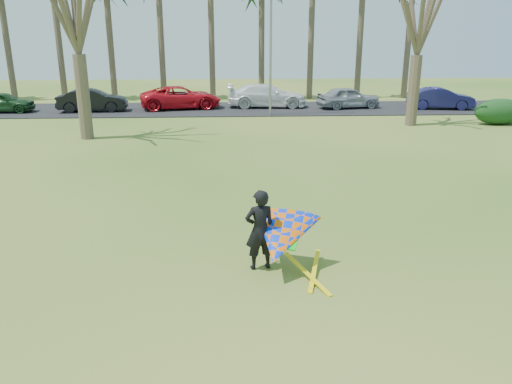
{
  "coord_description": "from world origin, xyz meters",
  "views": [
    {
      "loc": [
        -0.68,
        -10.73,
        5.16
      ],
      "look_at": [
        0.0,
        2.0,
        1.1
      ],
      "focal_mm": 35.0,
      "sensor_mm": 36.0,
      "label": 1
    }
  ],
  "objects_px": {
    "car_0": "(3,102)",
    "car_4": "(348,97)",
    "car_3": "(267,96)",
    "car_5": "(441,98)",
    "streetlight": "(273,45)",
    "car_1": "(92,100)",
    "car_2": "(181,97)",
    "kite_flyer": "(278,237)",
    "bare_tree_right": "(422,7)"
  },
  "relations": [
    {
      "from": "bare_tree_right",
      "to": "car_4",
      "type": "bearing_deg",
      "value": 107.74
    },
    {
      "from": "car_3",
      "to": "car_5",
      "type": "height_order",
      "value": "car_3"
    },
    {
      "from": "car_3",
      "to": "car_5",
      "type": "bearing_deg",
      "value": -95.38
    },
    {
      "from": "car_0",
      "to": "car_2",
      "type": "distance_m",
      "value": 11.91
    },
    {
      "from": "car_5",
      "to": "kite_flyer",
      "type": "distance_m",
      "value": 28.25
    },
    {
      "from": "car_1",
      "to": "kite_flyer",
      "type": "xyz_separation_m",
      "value": [
        10.36,
        -24.68,
        0.04
      ]
    },
    {
      "from": "bare_tree_right",
      "to": "car_5",
      "type": "distance_m",
      "value": 9.38
    },
    {
      "from": "car_0",
      "to": "car_4",
      "type": "distance_m",
      "value": 23.8
    },
    {
      "from": "car_4",
      "to": "car_5",
      "type": "xyz_separation_m",
      "value": [
        6.42,
        -0.73,
        -0.01
      ]
    },
    {
      "from": "car_4",
      "to": "car_2",
      "type": "bearing_deg",
      "value": 77.07
    },
    {
      "from": "streetlight",
      "to": "car_1",
      "type": "bearing_deg",
      "value": 170.01
    },
    {
      "from": "car_5",
      "to": "kite_flyer",
      "type": "height_order",
      "value": "kite_flyer"
    },
    {
      "from": "car_2",
      "to": "streetlight",
      "type": "bearing_deg",
      "value": -128.34
    },
    {
      "from": "streetlight",
      "to": "car_1",
      "type": "height_order",
      "value": "streetlight"
    },
    {
      "from": "streetlight",
      "to": "car_3",
      "type": "distance_m",
      "value": 5.08
    },
    {
      "from": "car_3",
      "to": "bare_tree_right",
      "type": "bearing_deg",
      "value": -131.89
    },
    {
      "from": "car_2",
      "to": "kite_flyer",
      "type": "xyz_separation_m",
      "value": [
        4.46,
        -25.72,
        0.01
      ]
    },
    {
      "from": "car_0",
      "to": "car_1",
      "type": "distance_m",
      "value": 5.95
    },
    {
      "from": "car_3",
      "to": "car_4",
      "type": "height_order",
      "value": "car_3"
    },
    {
      "from": "streetlight",
      "to": "car_3",
      "type": "relative_size",
      "value": 1.41
    },
    {
      "from": "car_4",
      "to": "kite_flyer",
      "type": "distance_m",
      "value": 26.41
    },
    {
      "from": "car_2",
      "to": "car_5",
      "type": "distance_m",
      "value": 18.39
    },
    {
      "from": "bare_tree_right",
      "to": "car_5",
      "type": "xyz_separation_m",
      "value": [
        4.25,
        6.06,
        -5.76
      ]
    },
    {
      "from": "bare_tree_right",
      "to": "car_0",
      "type": "relative_size",
      "value": 2.28
    },
    {
      "from": "car_4",
      "to": "car_5",
      "type": "relative_size",
      "value": 0.98
    },
    {
      "from": "streetlight",
      "to": "car_3",
      "type": "height_order",
      "value": "streetlight"
    },
    {
      "from": "kite_flyer",
      "to": "car_2",
      "type": "bearing_deg",
      "value": 99.83
    },
    {
      "from": "bare_tree_right",
      "to": "car_5",
      "type": "bearing_deg",
      "value": 54.94
    },
    {
      "from": "car_0",
      "to": "car_2",
      "type": "height_order",
      "value": "car_2"
    },
    {
      "from": "streetlight",
      "to": "car_2",
      "type": "bearing_deg",
      "value": 153.03
    },
    {
      "from": "car_2",
      "to": "car_5",
      "type": "xyz_separation_m",
      "value": [
        18.36,
        -1.13,
        -0.04
      ]
    },
    {
      "from": "car_1",
      "to": "car_0",
      "type": "bearing_deg",
      "value": 85.96
    },
    {
      "from": "car_2",
      "to": "bare_tree_right",
      "type": "bearing_deg",
      "value": -128.37
    },
    {
      "from": "car_1",
      "to": "car_2",
      "type": "height_order",
      "value": "car_2"
    },
    {
      "from": "bare_tree_right",
      "to": "car_3",
      "type": "bearing_deg",
      "value": 136.25
    },
    {
      "from": "car_2",
      "to": "car_3",
      "type": "height_order",
      "value": "car_3"
    },
    {
      "from": "car_0",
      "to": "car_4",
      "type": "relative_size",
      "value": 0.91
    },
    {
      "from": "car_1",
      "to": "car_3",
      "type": "height_order",
      "value": "car_3"
    },
    {
      "from": "bare_tree_right",
      "to": "car_2",
      "type": "distance_m",
      "value": 16.83
    },
    {
      "from": "streetlight",
      "to": "car_3",
      "type": "bearing_deg",
      "value": 91.68
    },
    {
      "from": "bare_tree_right",
      "to": "streetlight",
      "type": "xyz_separation_m",
      "value": [
        -7.84,
        4.0,
        -2.1
      ]
    },
    {
      "from": "car_4",
      "to": "car_5",
      "type": "bearing_deg",
      "value": -107.52
    },
    {
      "from": "car_2",
      "to": "car_4",
      "type": "relative_size",
      "value": 1.28
    },
    {
      "from": "car_1",
      "to": "car_3",
      "type": "xyz_separation_m",
      "value": [
        12.06,
        1.46,
        0.07
      ]
    },
    {
      "from": "car_3",
      "to": "kite_flyer",
      "type": "distance_m",
      "value": 26.2
    },
    {
      "from": "car_5",
      "to": "kite_flyer",
      "type": "relative_size",
      "value": 1.89
    },
    {
      "from": "car_2",
      "to": "car_3",
      "type": "xyz_separation_m",
      "value": [
        6.16,
        0.42,
        0.03
      ]
    },
    {
      "from": "bare_tree_right",
      "to": "streetlight",
      "type": "bearing_deg",
      "value": 152.97
    },
    {
      "from": "car_5",
      "to": "kite_flyer",
      "type": "bearing_deg",
      "value": 159.22
    },
    {
      "from": "streetlight",
      "to": "car_0",
      "type": "bearing_deg",
      "value": 173.6
    }
  ]
}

